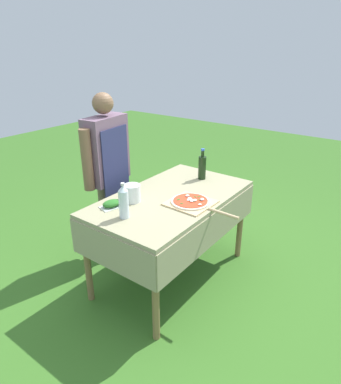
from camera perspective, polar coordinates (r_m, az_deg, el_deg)
ground_plane at (r=3.23m, az=0.11°, el=-13.62°), size 12.00×12.00×0.00m
prep_table at (r=2.86m, az=0.12°, el=-2.52°), size 1.43×0.83×0.79m
person_cook at (r=3.15m, az=-10.39°, el=4.28°), size 0.59×0.23×1.58m
pizza_on_peel at (r=2.68m, az=3.61°, el=-1.74°), size 0.34×0.60×0.05m
oil_bottle at (r=3.16m, az=5.30°, el=4.17°), size 0.07×0.07×0.29m
water_bottle at (r=2.45m, az=-7.82°, el=-1.57°), size 0.07×0.07×0.27m
herb_container at (r=2.66m, az=-9.77°, el=-1.95°), size 0.20×0.16×0.06m
mixing_tub at (r=2.72m, az=-6.40°, el=-0.20°), size 0.13×0.13×0.14m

